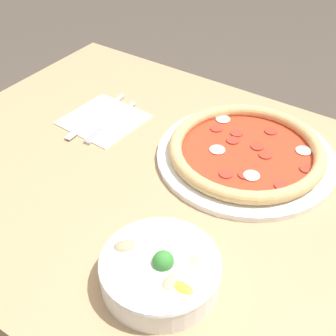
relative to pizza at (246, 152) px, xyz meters
The scene contains 6 objects.
dining_table 0.23m from the pizza, 56.88° to the left, with size 1.05×0.77×0.75m.
pizza is the anchor object (origin of this frame).
bowl 0.34m from the pizza, 95.16° to the left, with size 0.18×0.18×0.07m.
napkin 0.33m from the pizza, ahead, with size 0.16×0.16×0.00m.
fork 0.31m from the pizza, ahead, with size 0.02×0.18×0.00m.
knife 0.35m from the pizza, ahead, with size 0.03×0.21×0.01m.
Camera 1 is at (-0.38, 0.55, 1.33)m, focal length 50.00 mm.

